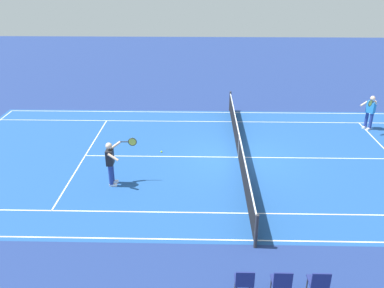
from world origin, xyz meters
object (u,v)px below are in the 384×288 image
(spectator_chair_0, at_px, (319,282))
(spectator_chair_1, at_px, (282,281))
(tennis_player_near, at_px, (111,161))
(spectator_chair_2, at_px, (244,281))
(tennis_player_far, at_px, (370,111))
(tennis_ball, at_px, (162,152))
(tennis_net, at_px, (239,146))

(spectator_chair_0, bearing_deg, spectator_chair_1, 0.00)
(spectator_chair_1, bearing_deg, tennis_player_near, -46.37)
(tennis_player_near, xyz_separation_m, spectator_chair_2, (-4.23, 5.36, -0.41))
(tennis_player_far, height_order, tennis_ball, tennis_player_far)
(spectator_chair_2, bearing_deg, spectator_chair_0, 180.00)
(tennis_net, height_order, tennis_player_near, tennis_player_near)
(tennis_ball, height_order, spectator_chair_1, spectator_chair_1)
(tennis_ball, height_order, spectator_chair_0, spectator_chair_0)
(tennis_player_near, distance_m, tennis_ball, 3.25)
(spectator_chair_0, bearing_deg, tennis_player_far, -115.56)
(spectator_chair_0, relative_size, spectator_chair_2, 1.00)
(tennis_net, xyz_separation_m, tennis_player_near, (4.74, 2.34, 0.44))
(tennis_net, bearing_deg, spectator_chair_0, 99.13)
(tennis_ball, bearing_deg, spectator_chair_1, 113.98)
(spectator_chair_0, bearing_deg, tennis_player_near, -41.86)
(tennis_player_far, relative_size, spectator_chair_2, 1.93)
(tennis_net, xyz_separation_m, spectator_chair_0, (-1.24, 7.70, 0.03))
(tennis_player_far, bearing_deg, spectator_chair_0, 64.44)
(spectator_chair_2, bearing_deg, spectator_chair_1, 180.00)
(spectator_chair_1, bearing_deg, tennis_net, -87.29)
(tennis_ball, bearing_deg, spectator_chair_2, 108.62)
(spectator_chair_0, height_order, spectator_chair_1, same)
(tennis_player_far, relative_size, tennis_ball, 25.71)
(spectator_chair_1, bearing_deg, tennis_player_far, -119.14)
(tennis_ball, xyz_separation_m, spectator_chair_1, (-3.60, 8.09, 0.49))
(tennis_player_near, bearing_deg, spectator_chair_1, 133.63)
(tennis_player_far, relative_size, spectator_chair_1, 1.93)
(spectator_chair_2, bearing_deg, tennis_ball, -71.38)
(spectator_chair_0, height_order, spectator_chair_2, same)
(tennis_player_near, relative_size, spectator_chair_1, 1.93)
(tennis_player_far, bearing_deg, tennis_net, 27.04)
(tennis_player_far, relative_size, spectator_chair_0, 1.93)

